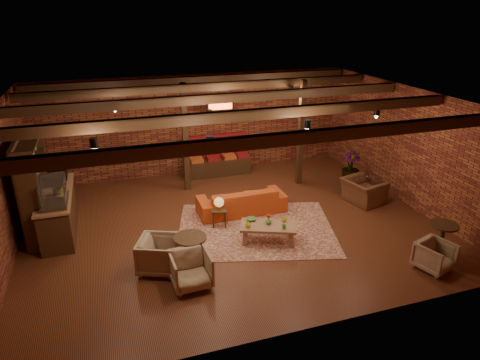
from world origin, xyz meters
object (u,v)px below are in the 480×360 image
object	(u,v)px
coffee_table	(268,227)
side_table_book	(362,178)
armchair_right	(364,187)
round_table_right	(442,234)
sofa	(241,200)
plant_tall	(354,137)
armchair_a	(159,253)
armchair_far	(435,255)
round_table_left	(190,247)
side_table_lamp	(219,204)
armchair_b	(191,268)

from	to	relation	value
coffee_table	side_table_book	bearing A→B (deg)	26.82
armchair_right	round_table_right	distance (m)	2.86
sofa	plant_tall	bearing A→B (deg)	-166.14
armchair_a	round_table_right	size ratio (longest dim) A/B	1.12
round_table_right	plant_tall	size ratio (longest dim) A/B	0.25
round_table_right	armchair_far	size ratio (longest dim) A/B	1.07
round_table_left	armchair_far	distance (m)	5.13
round_table_left	armchair_right	distance (m)	5.53
side_table_lamp	armchair_far	size ratio (longest dim) A/B	1.13
sofa	side_table_lamp	bearing A→B (deg)	36.07
side_table_lamp	armchair_a	world-z (taller)	armchair_a
armchair_a	side_table_book	world-z (taller)	armchair_a
round_table_right	armchair_far	world-z (taller)	round_table_right
round_table_left	armchair_right	size ratio (longest dim) A/B	0.68
side_table_lamp	plant_tall	distance (m)	5.03
armchair_b	armchair_far	size ratio (longest dim) A/B	1.14
armchair_a	armchair_right	bearing A→B (deg)	-52.35
sofa	armchair_b	world-z (taller)	armchair_b
plant_tall	armchair_right	bearing A→B (deg)	-108.30
armchair_a	side_table_book	size ratio (longest dim) A/B	1.72
armchair_right	plant_tall	distance (m)	1.84
sofa	armchair_right	xyz separation A→B (m)	(3.44, -0.49, 0.12)
side_table_lamp	round_table_right	xyz separation A→B (m)	(4.37, -2.78, -0.10)
coffee_table	round_table_left	distance (m)	1.99
side_table_lamp	round_table_left	size ratio (longest dim) A/B	1.08
coffee_table	armchair_b	xyz separation A→B (m)	(-2.06, -1.11, -0.00)
armchair_b	side_table_book	size ratio (longest dim) A/B	1.64
armchair_right	armchair_far	bearing A→B (deg)	160.22
coffee_table	armchair_far	distance (m)	3.62
plant_tall	armchair_far	bearing A→B (deg)	-100.77
round_table_right	armchair_a	bearing A→B (deg)	168.08
armchair_b	round_table_right	distance (m)	5.59
sofa	armchair_right	distance (m)	3.48
side_table_book	round_table_left	bearing A→B (deg)	-157.42
side_table_book	round_table_right	bearing A→B (deg)	-93.91
armchair_a	side_table_book	xyz separation A→B (m)	(6.32, 2.28, 0.01)
round_table_left	round_table_right	distance (m)	5.56
side_table_book	armchair_far	world-z (taller)	armchair_far
round_table_left	armchair_a	xyz separation A→B (m)	(-0.65, 0.08, -0.08)
armchair_b	round_table_right	world-z (taller)	armchair_b
armchair_b	round_table_right	xyz separation A→B (m)	(5.56, -0.57, 0.10)
round_table_left	plant_tall	size ratio (longest dim) A/B	0.25
armchair_a	plant_tall	distance (m)	7.18
armchair_far	plant_tall	distance (m)	5.01
round_table_left	armchair_far	size ratio (longest dim) A/B	1.05
armchair_far	armchair_b	bearing A→B (deg)	150.44
coffee_table	round_table_right	bearing A→B (deg)	-25.56
side_table_lamp	side_table_book	distance (m)	4.68
armchair_right	side_table_book	size ratio (longest dim) A/B	2.20
armchair_a	side_table_book	distance (m)	6.72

